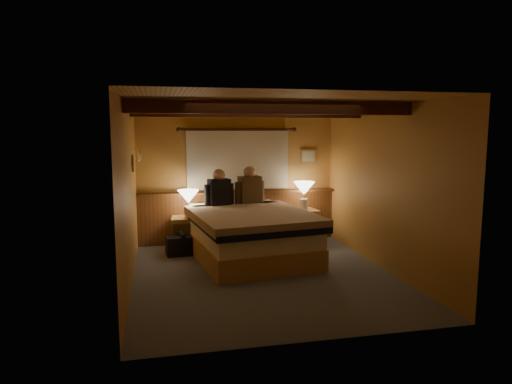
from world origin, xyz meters
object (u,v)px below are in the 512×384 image
object	(u,v)px
person_left	(219,190)
duffel_bag	(182,245)
bed	(250,234)
lamp_right	(304,190)
nightstand_right	(301,226)
nightstand_left	(187,233)
person_right	(250,188)
lamp_left	(188,198)

from	to	relation	value
person_left	duffel_bag	world-z (taller)	person_left
bed	lamp_right	xyz separation A→B (m)	(1.18, 0.87, 0.56)
person_left	nightstand_right	bearing A→B (deg)	-8.82
nightstand_left	person_left	size ratio (longest dim) A/B	0.86
lamp_right	nightstand_left	bearing A→B (deg)	-178.36
person_left	nightstand_left	bearing A→B (deg)	157.45
duffel_bag	bed	bearing A→B (deg)	-29.90
nightstand_right	person_right	world-z (taller)	person_right
nightstand_left	lamp_left	distance (m)	0.62
person_right	duffel_bag	distance (m)	1.55
bed	person_left	world-z (taller)	person_left
nightstand_left	person_left	xyz separation A→B (m)	(0.56, -0.08, 0.74)
bed	lamp_left	bearing A→B (deg)	131.65
nightstand_right	person_left	xyz separation A→B (m)	(-1.52, -0.14, 0.71)
bed	person_right	bearing A→B (deg)	70.51
lamp_left	person_left	size ratio (longest dim) A/B	0.74
lamp_right	person_right	distance (m)	1.01
person_left	duffel_bag	size ratio (longest dim) A/B	1.18
nightstand_left	duffel_bag	distance (m)	0.38
duffel_bag	nightstand_left	bearing A→B (deg)	67.62
duffel_bag	lamp_right	bearing A→B (deg)	4.39
bed	duffel_bag	xyz separation A→B (m)	(-1.04, 0.46, -0.24)
bed	duffel_bag	size ratio (longest dim) A/B	4.49
bed	nightstand_right	distance (m)	1.43
bed	duffel_bag	bearing A→B (deg)	148.06
nightstand_right	duffel_bag	world-z (taller)	nightstand_right
nightstand_right	person_right	xyz separation A→B (m)	(-0.96, -0.01, 0.73)
person_left	bed	bearing A→B (deg)	-75.97
nightstand_left	duffel_bag	bearing A→B (deg)	-101.17
lamp_left	lamp_right	xyz separation A→B (m)	(2.09, 0.10, 0.07)
nightstand_left	person_left	distance (m)	0.93
person_left	person_right	xyz separation A→B (m)	(0.56, 0.13, 0.01)
nightstand_right	person_right	bearing A→B (deg)	174.03
lamp_right	duffel_bag	bearing A→B (deg)	-169.58
lamp_left	person_right	size ratio (longest dim) A/B	0.71
nightstand_left	lamp_right	world-z (taller)	lamp_right
lamp_right	lamp_left	bearing A→B (deg)	-177.18
nightstand_right	lamp_right	world-z (taller)	lamp_right
nightstand_right	lamp_left	world-z (taller)	lamp_left
nightstand_right	duffel_bag	distance (m)	2.22
nightstand_left	nightstand_right	bearing A→B (deg)	6.65
nightstand_left	bed	bearing A→B (deg)	-35.52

